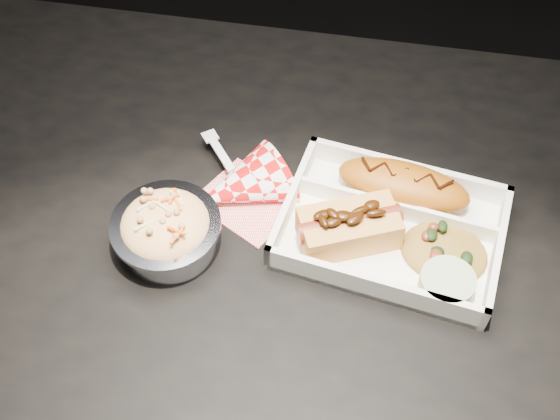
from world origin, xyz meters
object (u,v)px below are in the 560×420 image
Objects in this scene: hotdog at (349,226)px; foil_coleslaw_cup at (166,229)px; food_tray at (391,230)px; fried_pastry at (403,185)px; napkin_fork at (241,187)px; dining_table at (317,298)px.

foil_coleslaw_cup reaches higher than hotdog.
food_tray is 0.26m from foil_coleslaw_cup.
hotdog is (-0.06, -0.07, 0.00)m from fried_pastry.
foil_coleslaw_cup is at bearing -156.34° from fried_pastry.
food_tray is at bearing -1.75° from hotdog.
food_tray is at bearing 13.29° from foil_coleslaw_cup.
foil_coleslaw_cup is at bearing 167.30° from hotdog.
hotdog is (-0.05, -0.02, 0.02)m from food_tray.
napkin_fork is at bearing 52.26° from foil_coleslaw_cup.
foil_coleslaw_cup is (-0.26, -0.11, 0.00)m from fried_pastry.
food_tray reaches higher than dining_table.
hotdog is at bearing 11.09° from foil_coleslaw_cup.
fried_pastry is at bearing 90.00° from food_tray.
napkin_fork reaches higher than food_tray.
foil_coleslaw_cup is at bearing -157.97° from food_tray.
napkin_fork is at bearing -171.99° from fried_pastry.
hotdog is at bearing 46.27° from dining_table.
food_tray is 0.19m from napkin_fork.
foil_coleslaw_cup is 0.11m from napkin_fork.
hotdog is at bearing 33.16° from napkin_fork.
napkin_fork is (0.07, 0.09, -0.02)m from foil_coleslaw_cup.
food_tray is at bearing 43.79° from napkin_fork.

